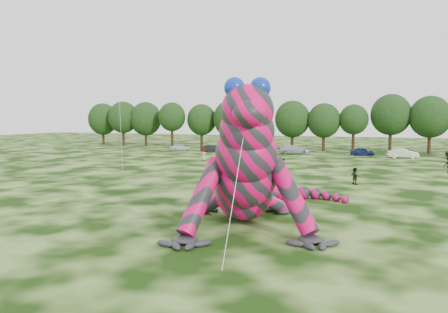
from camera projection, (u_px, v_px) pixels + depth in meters
ground at (270, 222)px, 26.73m from camera, size 240.00×240.00×0.00m
inflatable_gecko at (243, 151)px, 27.21m from camera, size 19.43×21.00×8.52m
flying_kite at (115, 1)px, 40.90m from camera, size 2.97×4.45×19.62m
tree_0 at (103, 124)px, 100.43m from camera, size 6.91×6.22×9.51m
tree_1 at (123, 124)px, 97.18m from camera, size 6.74×6.07×9.81m
tree_2 at (146, 124)px, 96.01m from camera, size 7.04×6.34×9.64m
tree_3 at (172, 125)px, 91.92m from camera, size 5.81×5.23×9.44m
tree_4 at (202, 126)px, 91.38m from camera, size 6.22×5.60×9.06m
tree_5 at (230, 124)px, 88.85m from camera, size 7.16×6.44×9.80m
tree_6 at (254, 125)px, 85.31m from camera, size 6.52×5.86×9.49m
tree_7 at (292, 126)px, 82.85m from camera, size 6.68×6.01×9.48m
tree_8 at (324, 127)px, 81.02m from camera, size 6.14×5.53×8.94m
tree_9 at (353, 128)px, 79.55m from camera, size 5.27×4.74×8.68m
tree_10 at (391, 123)px, 78.44m from camera, size 7.09×6.38×10.50m
tree_11 at (430, 125)px, 75.90m from camera, size 7.01×6.31×10.07m
car_0 at (180, 147)px, 82.51m from camera, size 3.92×2.06×1.27m
car_1 at (212, 149)px, 78.83m from camera, size 4.06×1.46×1.33m
car_2 at (255, 150)px, 74.74m from camera, size 5.00×2.90×1.31m
car_3 at (295, 150)px, 75.20m from camera, size 5.24×2.26×1.50m
car_4 at (362, 152)px, 72.07m from camera, size 4.19×2.36×1.35m
car_5 at (403, 153)px, 67.63m from camera, size 4.72×2.31×1.49m
spectator_0 at (223, 166)px, 49.66m from camera, size 0.59×0.67×1.56m
spectator_4 at (204, 155)px, 63.69m from camera, size 1.00×1.02×1.77m
spectator_1 at (283, 165)px, 49.96m from camera, size 1.01×0.90×1.70m
spectator_5 at (355, 176)px, 41.37m from camera, size 1.35×1.44×1.62m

